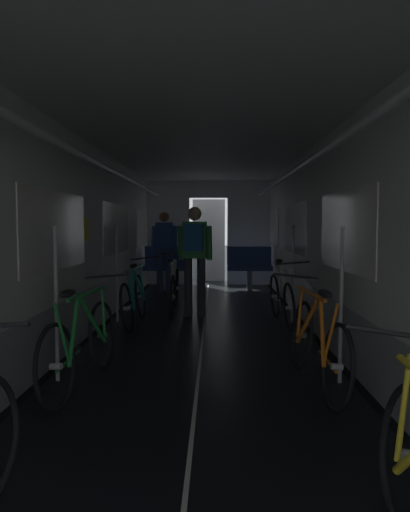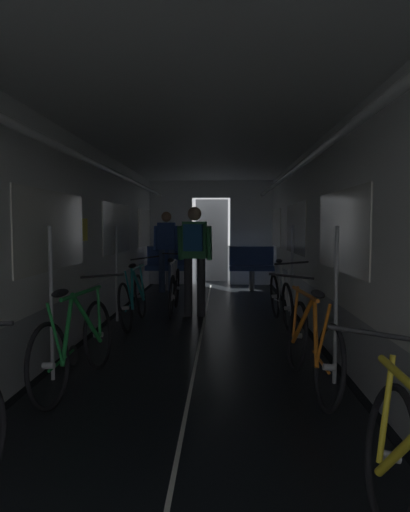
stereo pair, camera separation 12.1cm
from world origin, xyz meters
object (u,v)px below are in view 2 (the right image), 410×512
(bench_seat_far_right, at_px, (251,264))
(bicycle_white, at_px, (281,298))
(bicycle_teal, at_px, (134,298))
(person_standing_near_bench, at_px, (166,246))
(bench_seat_far_left, at_px, (169,264))
(bicycle_silver_in_aisle, at_px, (174,289))
(bicycle_green, at_px, (76,343))
(bicycle_orange, at_px, (311,344))
(person_cyclist_aisle, at_px, (194,251))

(bench_seat_far_right, bearing_deg, bicycle_white, -86.84)
(bicycle_teal, relative_size, person_standing_near_bench, 1.00)
(bicycle_white, bearing_deg, bench_seat_far_left, 119.31)
(person_standing_near_bench, bearing_deg, bicycle_silver_in_aisle, -80.17)
(bicycle_white, xyz_separation_m, bicycle_teal, (-2.07, -0.07, -0.00))
(bicycle_green, height_order, bicycle_silver_in_aisle, bicycle_green)
(bicycle_orange, height_order, bicycle_teal, bicycle_teal)
(person_cyclist_aisle, bearing_deg, bench_seat_far_right, 70.52)
(bench_seat_far_left, xyz_separation_m, bicycle_silver_in_aisle, (0.41, -2.72, -0.18))
(bench_seat_far_right, xyz_separation_m, person_cyclist_aisle, (-1.06, -2.98, 0.45))
(person_cyclist_aisle, relative_size, person_standing_near_bench, 1.00)
(bicycle_green, bearing_deg, bicycle_white, 51.00)
(bench_seat_far_left, distance_m, bench_seat_far_right, 1.80)
(bench_seat_far_right, height_order, bicycle_orange, bench_seat_far_right)
(bench_seat_far_left, relative_size, person_standing_near_bench, 0.58)
(bench_seat_far_right, relative_size, bicycle_white, 0.58)
(bicycle_teal, distance_m, person_standing_near_bench, 3.30)
(bicycle_silver_in_aisle, bearing_deg, bicycle_white, -27.90)
(bench_seat_far_right, bearing_deg, bicycle_green, -107.15)
(bench_seat_far_left, relative_size, bicycle_silver_in_aisle, 0.58)
(bicycle_orange, height_order, person_standing_near_bench, person_standing_near_bench)
(bench_seat_far_left, relative_size, person_cyclist_aisle, 0.58)
(bicycle_green, xyz_separation_m, bicycle_teal, (0.02, 2.51, -0.00))
(person_cyclist_aisle, bearing_deg, bench_seat_far_left, 104.02)
(bench_seat_far_left, bearing_deg, bench_seat_far_right, 0.00)
(bicycle_teal, bearing_deg, person_cyclist_aisle, 38.22)
(bicycle_white, distance_m, bicycle_silver_in_aisle, 1.80)
(bicycle_orange, distance_m, bicycle_silver_in_aisle, 3.71)
(bench_seat_far_left, bearing_deg, bicycle_teal, -91.14)
(bicycle_white, height_order, person_standing_near_bench, person_standing_near_bench)
(bicycle_white, height_order, bicycle_silver_in_aisle, bicycle_white)
(bench_seat_far_right, height_order, person_cyclist_aisle, person_cyclist_aisle)
(bench_seat_far_right, distance_m, bicycle_teal, 4.09)
(bench_seat_far_left, relative_size, bicycle_orange, 0.58)
(bench_seat_far_left, height_order, bicycle_orange, bench_seat_far_left)
(bicycle_white, height_order, person_cyclist_aisle, person_cyclist_aisle)
(bicycle_orange, relative_size, bicycle_teal, 1.00)
(bicycle_orange, height_order, person_cyclist_aisle, person_cyclist_aisle)
(bench_seat_far_right, relative_size, person_standing_near_bench, 0.58)
(bench_seat_far_right, distance_m, bicycle_green, 6.42)
(bicycle_silver_in_aisle, distance_m, person_standing_near_bench, 2.45)
(bench_seat_far_left, xyz_separation_m, bicycle_orange, (1.94, -6.09, -0.19))
(bench_seat_far_right, bearing_deg, bicycle_orange, -88.71)
(bicycle_green, bearing_deg, bicycle_silver_in_aisle, 81.66)
(bicycle_orange, xyz_separation_m, person_cyclist_aisle, (-1.19, 3.11, 0.63))
(person_standing_near_bench, bearing_deg, bench_seat_far_right, 11.83)
(bicycle_white, relative_size, bicycle_teal, 1.00)
(bench_seat_far_right, height_order, bicycle_teal, same)
(bench_seat_far_right, relative_size, bicycle_silver_in_aisle, 0.58)
(bicycle_white, bearing_deg, person_cyclist_aisle, 155.37)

